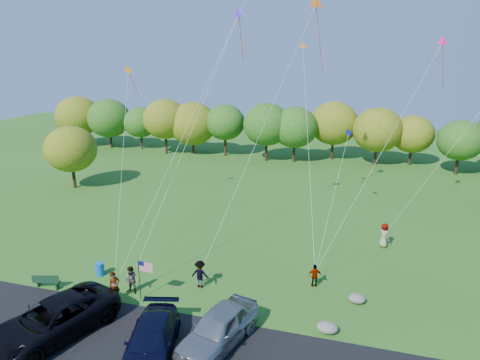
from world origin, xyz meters
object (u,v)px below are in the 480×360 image
object	(u,v)px
park_bench	(47,281)
flyer_b	(132,280)
minivan_silver	(219,328)
flyer_d	(315,276)
minivan_navy	(151,341)
flyer_e	(384,235)
trash_barrel	(100,269)
flyer_c	(200,274)
flyer_a	(114,286)
minivan_dark	(53,320)

from	to	relation	value
park_bench	flyer_b	bearing A→B (deg)	-5.56
minivan_silver	flyer_b	world-z (taller)	minivan_silver
flyer_d	flyer_b	bearing A→B (deg)	2.87
minivan_navy	flyer_e	xyz separation A→B (m)	(11.37, 16.39, 0.10)
flyer_b	trash_barrel	distance (m)	3.57
minivan_silver	flyer_b	xyz separation A→B (m)	(-6.84, 3.18, -0.11)
flyer_c	minivan_silver	bearing A→B (deg)	119.72
flyer_b	flyer_d	size ratio (longest dim) A/B	1.16
flyer_e	trash_barrel	world-z (taller)	flyer_e
flyer_a	trash_barrel	xyz separation A→B (m)	(-2.69, 2.42, -0.50)
minivan_dark	minivan_navy	distance (m)	5.65
minivan_navy	trash_barrel	xyz separation A→B (m)	(-7.18, 6.34, -0.43)
minivan_dark	park_bench	distance (m)	5.52
flyer_e	flyer_a	bearing A→B (deg)	89.36
minivan_silver	flyer_e	distance (m)	16.89
flyer_c	trash_barrel	size ratio (longest dim) A/B	2.07
flyer_b	flyer_c	world-z (taller)	flyer_c
minivan_navy	flyer_e	distance (m)	19.94
flyer_d	park_bench	world-z (taller)	flyer_d
flyer_a	flyer_c	bearing A→B (deg)	-20.70
minivan_navy	flyer_a	world-z (taller)	flyer_a
minivan_silver	minivan_dark	bearing A→B (deg)	-153.34
minivan_silver	flyer_a	world-z (taller)	minivan_silver
flyer_c	flyer_e	world-z (taller)	flyer_e
flyer_b	park_bench	world-z (taller)	flyer_b
minivan_dark	flyer_e	distance (m)	23.66
flyer_a	flyer_e	size ratio (longest dim) A/B	0.97
minivan_navy	flyer_c	bearing A→B (deg)	76.22
minivan_navy	flyer_b	bearing A→B (deg)	113.91
flyer_e	trash_barrel	size ratio (longest dim) A/B	2.19
flyer_a	flyer_c	size ratio (longest dim) A/B	1.03
flyer_e	minivan_dark	bearing A→B (deg)	95.16
park_bench	flyer_e	bearing A→B (deg)	14.79
trash_barrel	flyer_c	bearing A→B (deg)	3.89
flyer_e	minivan_navy	bearing A→B (deg)	106.42
minivan_silver	flyer_e	xyz separation A→B (m)	(8.45, 14.62, -0.03)
flyer_b	flyer_e	xyz separation A→B (m)	(15.29, 11.44, 0.08)
flyer_a	trash_barrel	distance (m)	3.66
minivan_dark	trash_barrel	bearing A→B (deg)	122.30
minivan_silver	flyer_b	size ratio (longest dim) A/B	3.09
flyer_e	trash_barrel	xyz separation A→B (m)	(-18.55, -10.05, -0.53)
flyer_c	flyer_d	size ratio (longest dim) A/B	1.20
flyer_e	trash_barrel	distance (m)	21.10
flyer_a	flyer_e	bearing A→B (deg)	-15.96
park_bench	minivan_navy	bearing A→B (deg)	-38.60
minivan_dark	flyer_b	size ratio (longest dim) A/B	3.89
minivan_dark	minivan_silver	bearing A→B (deg)	30.74
minivan_navy	flyer_b	xyz separation A→B (m)	(-3.92, 4.95, 0.02)
flyer_c	trash_barrel	world-z (taller)	flyer_c
flyer_b	flyer_d	world-z (taller)	flyer_b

